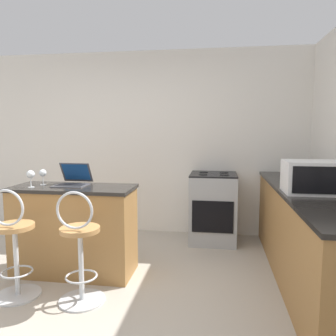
% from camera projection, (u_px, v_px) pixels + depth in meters
% --- Properties ---
extents(ground_plane, '(20.00, 20.00, 0.00)m').
position_uv_depth(ground_plane, '(77.00, 313.00, 2.68)').
color(ground_plane, '#ADA393').
extents(wall_back, '(12.00, 0.06, 2.60)m').
position_uv_depth(wall_back, '(140.00, 143.00, 4.78)').
color(wall_back, silver).
rests_on(wall_back, ground_plane).
extents(breakfast_bar, '(1.25, 0.53, 0.92)m').
position_uv_depth(breakfast_bar, '(74.00, 230.00, 3.40)').
color(breakfast_bar, '#9E703D').
rests_on(breakfast_bar, ground_plane).
extents(counter_right, '(0.67, 2.79, 0.92)m').
position_uv_depth(counter_right, '(311.00, 236.00, 3.19)').
color(counter_right, '#9E703D').
rests_on(counter_right, ground_plane).
extents(bar_stool_near, '(0.40, 0.40, 1.00)m').
position_uv_depth(bar_stool_near, '(14.00, 247.00, 2.89)').
color(bar_stool_near, silver).
rests_on(bar_stool_near, ground_plane).
extents(bar_stool_far, '(0.40, 0.40, 1.00)m').
position_uv_depth(bar_stool_far, '(80.00, 251.00, 2.80)').
color(bar_stool_far, silver).
rests_on(bar_stool_far, ground_plane).
extents(laptop, '(0.33, 0.33, 0.23)m').
position_uv_depth(laptop, '(73.00, 179.00, 3.43)').
color(laptop, '#47474C').
rests_on(laptop, breakfast_bar).
extents(microwave, '(0.54, 0.39, 0.30)m').
position_uv_depth(microwave, '(315.00, 177.00, 2.97)').
color(microwave, white).
rests_on(microwave, counter_right).
extents(toaster, '(0.20, 0.29, 0.18)m').
position_uv_depth(toaster, '(305.00, 177.00, 3.42)').
color(toaster, silver).
rests_on(toaster, counter_right).
extents(stove_range, '(0.61, 0.61, 0.93)m').
position_uv_depth(stove_range, '(213.00, 208.00, 4.37)').
color(stove_range, '#9EA3A8').
rests_on(stove_range, ground_plane).
extents(mug_white, '(0.10, 0.09, 0.10)m').
position_uv_depth(mug_white, '(319.00, 176.00, 3.69)').
color(mug_white, white).
rests_on(mug_white, counter_right).
extents(wine_glass_short, '(0.07, 0.07, 0.17)m').
position_uv_depth(wine_glass_short, '(43.00, 173.00, 3.41)').
color(wine_glass_short, silver).
rests_on(wine_glass_short, breakfast_bar).
extents(mug_blue, '(0.10, 0.08, 0.09)m').
position_uv_depth(mug_blue, '(304.00, 175.00, 3.85)').
color(mug_blue, '#2D51AD').
rests_on(mug_blue, counter_right).
extents(wine_glass_tall, '(0.08, 0.08, 0.17)m').
position_uv_depth(wine_glass_tall, '(31.00, 175.00, 3.27)').
color(wine_glass_tall, silver).
rests_on(wine_glass_tall, breakfast_bar).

